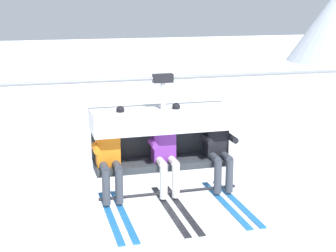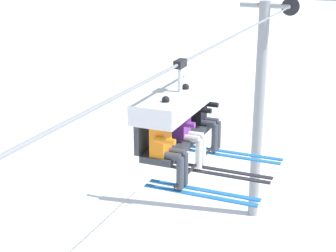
{
  "view_description": "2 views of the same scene",
  "coord_description": "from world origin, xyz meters",
  "px_view_note": "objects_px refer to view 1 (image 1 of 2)",
  "views": [
    {
      "loc": [
        -0.12,
        -7.64,
        8.48
      ],
      "look_at": [
        1.7,
        -0.96,
        6.73
      ],
      "focal_mm": 55.0,
      "sensor_mm": 36.0,
      "label": 1
    },
    {
      "loc": [
        -5.49,
        -3.62,
        8.99
      ],
      "look_at": [
        1.55,
        -0.65,
        6.4
      ],
      "focal_mm": 55.0,
      "sensor_mm": 36.0,
      "label": 2
    }
  ],
  "objects_px": {
    "skier_purple": "(166,150)",
    "skier_black": "(219,148)",
    "chairlift_chair": "(162,129)",
    "skier_orange": "(110,155)"
  },
  "relations": [
    {
      "from": "skier_orange",
      "to": "skier_purple",
      "type": "bearing_deg",
      "value": 0.0
    },
    {
      "from": "skier_orange",
      "to": "skier_purple",
      "type": "xyz_separation_m",
      "value": [
        0.8,
        0.0,
        0.0
      ]
    },
    {
      "from": "chairlift_chair",
      "to": "skier_black",
      "type": "bearing_deg",
      "value": -15.52
    },
    {
      "from": "chairlift_chair",
      "to": "skier_purple",
      "type": "height_order",
      "value": "chairlift_chair"
    },
    {
      "from": "skier_purple",
      "to": "skier_black",
      "type": "xyz_separation_m",
      "value": [
        0.79,
        -0.01,
        -0.02
      ]
    },
    {
      "from": "chairlift_chair",
      "to": "skier_orange",
      "type": "distance_m",
      "value": 0.86
    },
    {
      "from": "chairlift_chair",
      "to": "skier_purple",
      "type": "bearing_deg",
      "value": -89.11
    },
    {
      "from": "skier_purple",
      "to": "skier_orange",
      "type": "bearing_deg",
      "value": 180.0
    },
    {
      "from": "skier_purple",
      "to": "skier_black",
      "type": "distance_m",
      "value": 0.79
    },
    {
      "from": "skier_black",
      "to": "skier_purple",
      "type": "bearing_deg",
      "value": 179.51
    }
  ]
}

